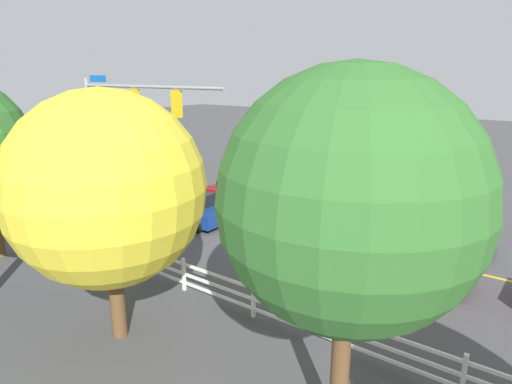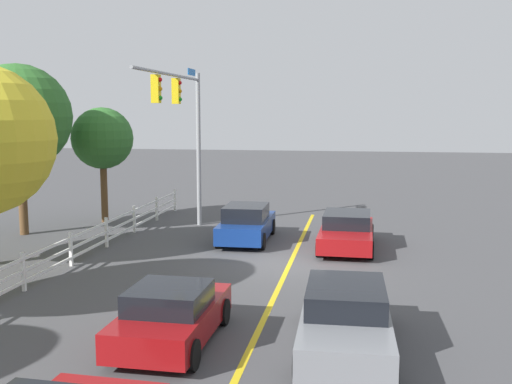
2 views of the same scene
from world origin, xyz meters
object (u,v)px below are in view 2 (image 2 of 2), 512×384
tree_0 (102,139)px  tree_3 (18,117)px  car_2 (346,318)px  car_0 (247,224)px  car_3 (347,231)px  car_1 (172,315)px

tree_0 → tree_3: 4.07m
tree_3 → car_2: bearing=-126.6°
car_2 → tree_0: size_ratio=0.88×
car_2 → tree_3: (10.16, 13.68, 4.24)m
car_0 → car_3: car_0 is taller
car_3 → car_1: bearing=-18.4°
car_1 → car_2: 3.84m
car_1 → tree_0: 16.16m
car_0 → tree_3: size_ratio=0.62×
tree_0 → tree_3: size_ratio=0.75×
car_3 → tree_0: bearing=-106.3°
car_0 → tree_3: 10.40m
car_0 → car_2: bearing=-159.4°
car_0 → car_1: (-10.83, -0.35, -0.06)m
car_1 → car_2: (0.37, -3.82, 0.03)m
car_1 → tree_0: bearing=29.8°
car_2 → car_3: bearing=179.9°
car_3 → car_0: bearing=-96.3°
car_0 → tree_3: (-0.29, 9.51, 4.22)m
car_1 → tree_3: 15.05m
car_3 → tree_3: (0.21, 13.47, 4.27)m
car_0 → car_1: size_ratio=1.11×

